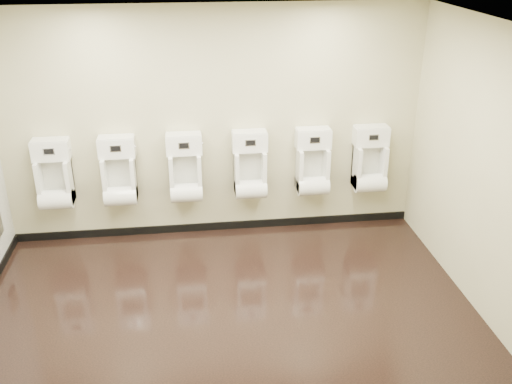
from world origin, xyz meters
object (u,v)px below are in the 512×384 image
at_px(urinal_1, 119,176).
at_px(urinal_3, 250,170).
at_px(urinal_0, 55,179).
at_px(urinal_2, 185,173).
at_px(urinal_4, 313,167).
at_px(urinal_5, 370,164).

bearing_deg(urinal_1, urinal_3, 0.00).
bearing_deg(urinal_1, urinal_0, 180.00).
bearing_deg(urinal_1, urinal_2, 0.00).
relative_size(urinal_0, urinal_1, 1.00).
bearing_deg(urinal_4, urinal_2, 180.00).
bearing_deg(urinal_0, urinal_1, 0.00).
bearing_deg(urinal_1, urinal_5, 0.00).
height_order(urinal_3, urinal_4, same).
relative_size(urinal_4, urinal_5, 1.00).
bearing_deg(urinal_0, urinal_3, 0.00).
distance_m(urinal_1, urinal_3, 1.56).
distance_m(urinal_0, urinal_2, 1.52).
xyz_separation_m(urinal_0, urinal_4, (3.08, 0.00, 0.00)).
bearing_deg(urinal_5, urinal_4, 180.00).
height_order(urinal_3, urinal_5, same).
height_order(urinal_1, urinal_2, same).
xyz_separation_m(urinal_2, urinal_3, (0.78, 0.00, 0.00)).
bearing_deg(urinal_4, urinal_0, 180.00).
relative_size(urinal_1, urinal_4, 1.00).
xyz_separation_m(urinal_0, urinal_1, (0.74, 0.00, 0.00)).
xyz_separation_m(urinal_2, urinal_5, (2.28, 0.00, 0.00)).
xyz_separation_m(urinal_0, urinal_3, (2.30, 0.00, 0.00)).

